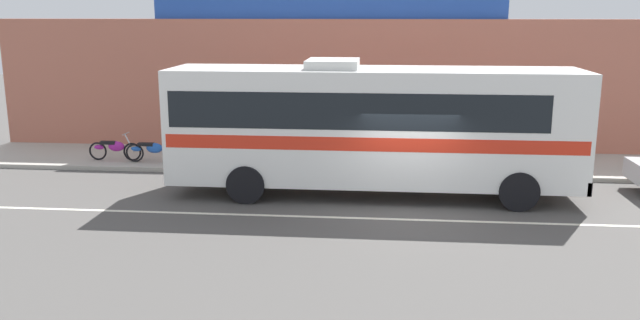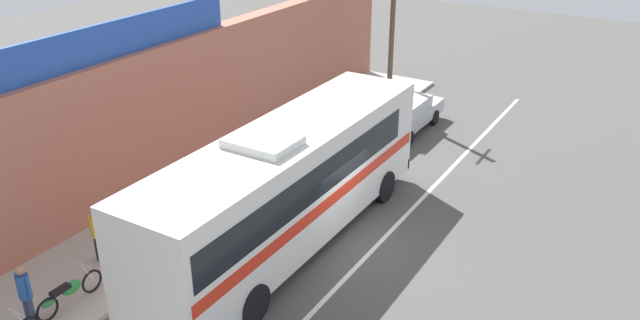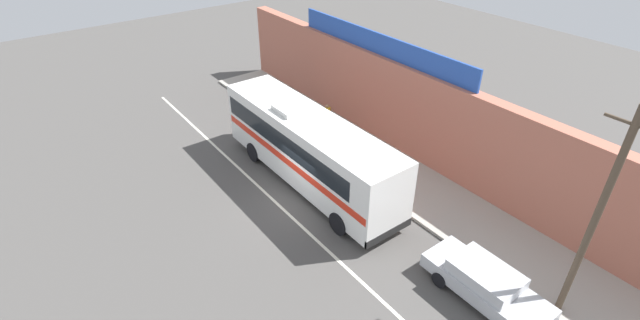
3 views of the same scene
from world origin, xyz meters
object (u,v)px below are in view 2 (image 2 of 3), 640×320
object	(u,v)px
utility_pole	(393,16)
pedestrian_by_curb	(25,292)
intercity_bus	(287,182)
motorcycle_orange	(69,292)
parked_car	(404,114)
pedestrian_far_right	(97,231)

from	to	relation	value
utility_pole	pedestrian_by_curb	bearing A→B (deg)	177.69
intercity_bus	motorcycle_orange	distance (m)	6.24
parked_car	pedestrian_far_right	distance (m)	13.58
parked_car	pedestrian_by_curb	world-z (taller)	pedestrian_by_curb
parked_car	motorcycle_orange	bearing A→B (deg)	171.84
parked_car	pedestrian_by_curb	xyz separation A→B (m)	(-15.98, 2.33, 0.38)
utility_pole	pedestrian_by_curb	size ratio (longest dim) A/B	4.69
intercity_bus	motorcycle_orange	xyz separation A→B (m)	(-5.29, 2.94, -1.50)
parked_car	motorcycle_orange	xyz separation A→B (m)	(-15.00, 2.15, -0.17)
pedestrian_by_curb	pedestrian_far_right	xyz separation A→B (m)	(2.76, 0.75, -0.05)
intercity_bus	utility_pole	size ratio (longest dim) A/B	1.42
intercity_bus	parked_car	xyz separation A→B (m)	(9.71, 0.79, -1.33)
parked_car	motorcycle_orange	size ratio (longest dim) A/B	2.35
intercity_bus	pedestrian_by_curb	xyz separation A→B (m)	(-6.26, 3.11, -0.95)
intercity_bus	parked_car	world-z (taller)	intercity_bus
parked_car	utility_pole	bearing A→B (deg)	39.29
utility_pole	motorcycle_orange	bearing A→B (deg)	178.15
parked_car	intercity_bus	bearing A→B (deg)	-175.36
intercity_bus	motorcycle_orange	world-z (taller)	intercity_bus
motorcycle_orange	pedestrian_far_right	size ratio (longest dim) A/B	1.22
pedestrian_far_right	intercity_bus	bearing A→B (deg)	-47.81
motorcycle_orange	pedestrian_by_curb	world-z (taller)	pedestrian_by_curb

